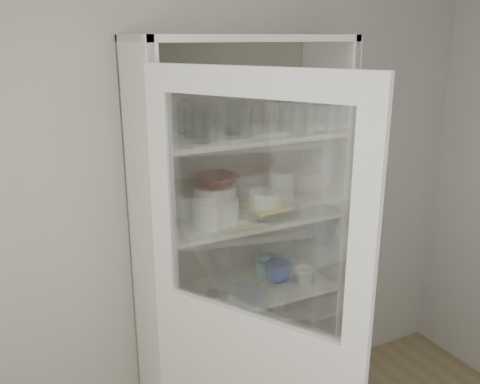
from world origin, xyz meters
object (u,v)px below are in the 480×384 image
plate_stack_back (186,203)px  yellow_trivet (266,206)px  pantry_cabinet (234,268)px  mug_teal (287,263)px  terracotta_bowl (215,180)px  goblet_1 (206,116)px  mug_blue (278,272)px  measuring_cups (215,297)px  plate_stack_front (215,211)px  grey_bowl_stack (281,188)px  white_ramekin (266,198)px  glass_platter (266,210)px  cream_dish (229,352)px  cupboard_door (251,366)px  goblet_2 (230,114)px  mug_white (304,277)px  teal_jar (263,266)px  goblet_0 (186,115)px  goblet_3 (285,107)px  tin_box (281,339)px  white_canister (163,293)px  cream_bowl (215,192)px

plate_stack_back → yellow_trivet: (0.36, -0.16, -0.02)m
pantry_cabinet → mug_teal: bearing=-1.8°
terracotta_bowl → goblet_1: bearing=77.9°
mug_blue → measuring_cups: bearing=-152.3°
plate_stack_front → grey_bowl_stack: size_ratio=1.19×
white_ramekin → glass_platter: bearing=0.0°
white_ramekin → cream_dish: size_ratio=0.79×
cupboard_door → cream_dish: cupboard_door is taller
goblet_2 → mug_white: bearing=-35.2°
white_ramekin → teal_jar: (0.04, 0.09, -0.42)m
goblet_0 → grey_bowl_stack: (0.48, -0.07, -0.40)m
terracotta_bowl → mug_white: bearing=-6.6°
goblet_3 → plate_stack_front: bearing=-161.0°
goblet_3 → teal_jar: (-0.12, -0.02, -0.84)m
pantry_cabinet → mug_blue: 0.23m
pantry_cabinet → goblet_1: size_ratio=13.77×
yellow_trivet → goblet_3: bearing=33.6°
mug_teal → teal_jar: teal_jar is taller
mug_blue → plate_stack_front: bearing=-149.9°
glass_platter → cream_dish: 0.80m
goblet_1 → mug_white: (0.44, -0.22, -0.83)m
cupboard_door → goblet_2: 1.14m
tin_box → terracotta_bowl: bearing=-171.9°
grey_bowl_stack → goblet_1: bearing=171.4°
plate_stack_front → yellow_trivet: plate_stack_front is taller
mug_white → white_canister: size_ratio=0.83×
plate_stack_back → measuring_cups: 0.48m
glass_platter → mug_teal: 0.42m
white_canister → white_ramekin: bearing=-4.7°
goblet_1 → goblet_2: bearing=0.8°
terracotta_bowl → glass_platter: (0.30, 0.05, -0.20)m
goblet_2 → cream_dish: goblet_2 is taller
pantry_cabinet → cream_dish: (-0.06, -0.06, -0.45)m
mug_teal → teal_jar: bearing=-168.5°
goblet_1 → teal_jar: bearing=-4.5°
mug_teal → glass_platter: bearing=-141.9°
pantry_cabinet → goblet_1: (-0.13, 0.02, 0.80)m
pantry_cabinet → terracotta_bowl: size_ratio=10.24×
yellow_trivet → mug_blue: bearing=-1.9°
terracotta_bowl → teal_jar: (0.34, 0.14, -0.56)m
pantry_cabinet → tin_box: size_ratio=9.42×
glass_platter → mug_white: bearing=-30.3°
plate_stack_front → terracotta_bowl: size_ratio=1.05×
cupboard_door → cream_bowl: size_ratio=10.32×
cream_bowl → mug_white: bearing=-6.6°
measuring_cups → goblet_3: bearing=17.1°
plate_stack_back → grey_bowl_stack: 0.49m
plate_stack_back → measuring_cups: bearing=-72.8°
goblet_3 → terracotta_bowl: size_ratio=0.92×
terracotta_bowl → measuring_cups: size_ratio=2.30×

